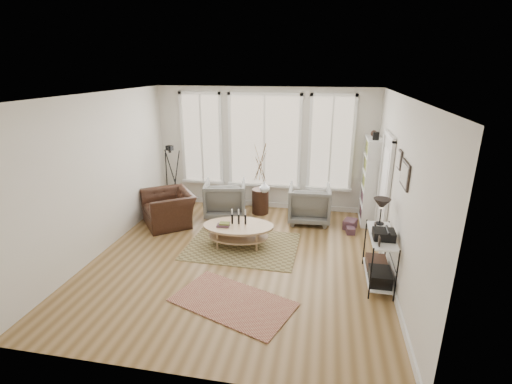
% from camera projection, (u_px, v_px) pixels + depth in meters
% --- Properties ---
extents(room, '(5.50, 5.54, 2.90)m').
position_uv_depth(room, '(239.00, 184.00, 6.32)').
color(room, olive).
rests_on(room, ground).
extents(bay_window, '(4.14, 0.12, 2.24)m').
position_uv_depth(bay_window, '(264.00, 143.00, 8.77)').
color(bay_window, tan).
rests_on(bay_window, ground).
extents(door, '(0.09, 1.06, 2.22)m').
position_uv_depth(door, '(384.00, 189.00, 7.01)').
color(door, silver).
rests_on(door, ground).
extents(bookcase, '(0.31, 0.85, 2.06)m').
position_uv_depth(bookcase, '(370.00, 181.00, 8.09)').
color(bookcase, white).
rests_on(bookcase, ground).
extents(low_shelf, '(0.38, 1.08, 1.30)m').
position_uv_depth(low_shelf, '(380.00, 253.00, 5.90)').
color(low_shelf, white).
rests_on(low_shelf, ground).
extents(wall_art, '(0.04, 0.88, 0.44)m').
position_uv_depth(wall_art, '(403.00, 170.00, 5.45)').
color(wall_art, black).
rests_on(wall_art, ground).
extents(rug_main, '(2.15, 1.63, 0.01)m').
position_uv_depth(rug_main, '(242.00, 246.00, 7.22)').
color(rug_main, brown).
rests_on(rug_main, ground).
extents(rug_runner, '(1.98, 1.53, 0.01)m').
position_uv_depth(rug_runner, '(233.00, 302.00, 5.50)').
color(rug_runner, maroon).
rests_on(rug_runner, ground).
extents(coffee_table, '(1.43, 0.97, 0.63)m').
position_uv_depth(coffee_table, '(238.00, 230.00, 7.16)').
color(coffee_table, tan).
rests_on(coffee_table, ground).
extents(armchair_left, '(1.08, 1.10, 0.86)m').
position_uv_depth(armchair_left, '(225.00, 199.00, 8.57)').
color(armchair_left, slate).
rests_on(armchair_left, ground).
extents(armchair_right, '(0.95, 0.97, 0.84)m').
position_uv_depth(armchair_right, '(309.00, 204.00, 8.27)').
color(armchair_right, slate).
rests_on(armchair_right, ground).
extents(side_table, '(0.40, 0.40, 1.66)m').
position_uv_depth(side_table, '(260.00, 181.00, 8.63)').
color(side_table, '#331D15').
rests_on(side_table, ground).
extents(vase, '(0.29, 0.29, 0.25)m').
position_uv_depth(vase, '(265.00, 187.00, 8.45)').
color(vase, silver).
rests_on(vase, side_table).
extents(accent_chair, '(1.49, 1.46, 0.73)m').
position_uv_depth(accent_chair, '(169.00, 208.00, 8.16)').
color(accent_chair, '#331D15').
rests_on(accent_chair, ground).
extents(tripod_camera, '(0.56, 0.56, 1.58)m').
position_uv_depth(tripod_camera, '(172.00, 181.00, 8.90)').
color(tripod_camera, black).
rests_on(tripod_camera, ground).
extents(book_stack_near, '(0.33, 0.37, 0.20)m').
position_uv_depth(book_stack_near, '(350.00, 224.00, 8.00)').
color(book_stack_near, maroon).
rests_on(book_stack_near, ground).
extents(book_stack_far, '(0.19, 0.23, 0.14)m').
position_uv_depth(book_stack_far, '(351.00, 230.00, 7.76)').
color(book_stack_far, maroon).
rests_on(book_stack_far, ground).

